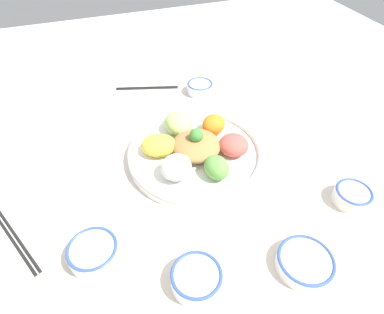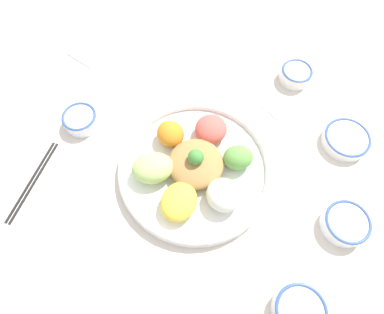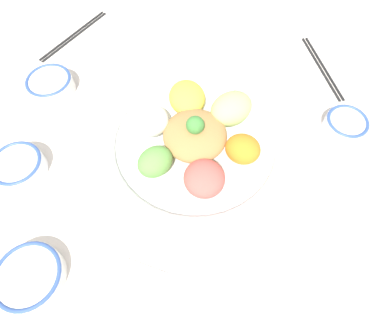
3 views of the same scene
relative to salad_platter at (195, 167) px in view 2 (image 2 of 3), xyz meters
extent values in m
plane|color=silver|center=(0.00, 0.04, -0.03)|extent=(2.40, 2.40, 0.00)
cylinder|color=white|center=(0.00, 0.00, -0.02)|extent=(0.38, 0.38, 0.02)
torus|color=white|center=(0.00, 0.00, 0.00)|extent=(0.38, 0.38, 0.02)
ellipsoid|color=#E55B51|center=(-0.10, 0.04, 0.02)|extent=(0.10, 0.10, 0.05)
ellipsoid|color=orange|center=(-0.08, -0.06, 0.02)|extent=(0.10, 0.10, 0.06)
ellipsoid|color=#B7DB7A|center=(0.02, -0.10, 0.02)|extent=(0.09, 0.11, 0.06)
ellipsoid|color=yellow|center=(0.09, -0.03, 0.02)|extent=(0.12, 0.11, 0.05)
ellipsoid|color=white|center=(0.08, 0.07, 0.02)|extent=(0.11, 0.11, 0.06)
ellipsoid|color=#6BAD4C|center=(-0.02, 0.10, 0.02)|extent=(0.07, 0.08, 0.06)
ellipsoid|color=#AD7F47|center=(0.00, 0.00, 0.02)|extent=(0.13, 0.13, 0.05)
sphere|color=#478E3D|center=(0.00, 0.00, 0.05)|extent=(0.04, 0.04, 0.04)
cylinder|color=white|center=(-0.10, 0.39, -0.01)|extent=(0.12, 0.12, 0.03)
torus|color=#38569E|center=(-0.10, 0.39, 0.00)|extent=(0.12, 0.12, 0.01)
cylinder|color=#5B3319|center=(-0.10, 0.39, 0.00)|extent=(0.10, 0.10, 0.00)
cylinder|color=white|center=(-0.13, -0.31, -0.01)|extent=(0.09, 0.09, 0.04)
torus|color=#38569E|center=(-0.13, -0.31, 0.01)|extent=(0.09, 0.09, 0.01)
cylinder|color=white|center=(-0.13, -0.31, 0.00)|extent=(0.07, 0.07, 0.00)
cylinder|color=white|center=(0.12, 0.35, -0.01)|extent=(0.10, 0.10, 0.04)
torus|color=#38569E|center=(0.12, 0.35, 0.01)|extent=(0.10, 0.10, 0.01)
cylinder|color=#5B3319|center=(0.12, 0.35, 0.01)|extent=(0.08, 0.08, 0.00)
cylinder|color=white|center=(0.31, 0.22, -0.01)|extent=(0.11, 0.11, 0.04)
torus|color=#38569E|center=(0.31, 0.22, 0.01)|extent=(0.11, 0.11, 0.01)
cylinder|color=#5B3319|center=(0.31, 0.22, 0.01)|extent=(0.09, 0.09, 0.00)
cylinder|color=white|center=(-0.31, 0.28, -0.01)|extent=(0.09, 0.09, 0.04)
torus|color=#38569E|center=(-0.31, 0.28, 0.01)|extent=(0.09, 0.09, 0.01)
cylinder|color=white|center=(-0.31, 0.28, 0.01)|extent=(0.07, 0.07, 0.00)
cylinder|color=black|center=(0.04, -0.39, -0.02)|extent=(0.22, 0.07, 0.01)
cylinder|color=black|center=(0.04, -0.40, -0.02)|extent=(0.22, 0.07, 0.01)
cube|color=silver|center=(-0.18, 0.21, -0.02)|extent=(0.07, 0.06, 0.01)
ellipsoid|color=silver|center=(-0.23, 0.17, -0.02)|extent=(0.06, 0.06, 0.01)
cube|color=silver|center=(-0.35, -0.36, -0.02)|extent=(0.06, 0.08, 0.01)
ellipsoid|color=silver|center=(-0.32, -0.31, -0.02)|extent=(0.06, 0.07, 0.01)
camera|label=1|loc=(0.23, 0.62, 0.60)|focal=30.00mm
camera|label=2|loc=(0.32, 0.01, 0.71)|focal=30.00mm
camera|label=3|loc=(-0.32, 0.19, 0.57)|focal=30.00mm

